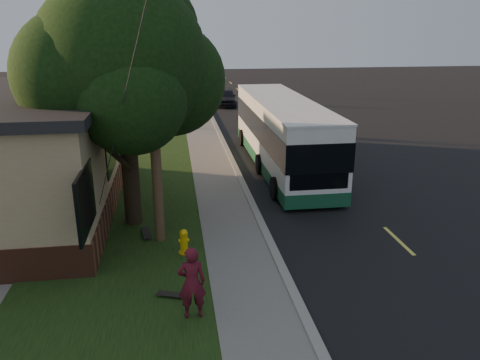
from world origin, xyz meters
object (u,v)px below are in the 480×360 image
object	(u,v)px
skateboard_spare	(174,295)
distant_car	(226,97)
skateboard_main	(146,233)
transit_bus	(282,132)
skateboarder	(192,283)
utility_pole	(152,90)
bare_tree_near	(160,95)
fire_hydrant	(184,241)
traffic_signal	(205,60)
leafy_tree	(124,66)
bare_tree_far	(169,77)
dumpster	(41,154)

from	to	relation	value
skateboard_spare	distant_car	size ratio (longest dim) A/B	0.21
skateboard_spare	skateboard_main	bearing A→B (deg)	102.50
transit_bus	distant_car	world-z (taller)	transit_bus
transit_bus	skateboarder	distance (m)	12.44
utility_pole	bare_tree_near	world-z (taller)	utility_pole
bare_tree_near	transit_bus	bearing A→B (deg)	-59.48
fire_hydrant	distant_car	size ratio (longest dim) A/B	0.18
fire_hydrant	traffic_signal	size ratio (longest dim) A/B	0.13
utility_pole	distant_car	bearing A→B (deg)	78.95
leafy_tree	traffic_signal	size ratio (longest dim) A/B	1.42
skateboarder	skateboard_main	size ratio (longest dim) A/B	1.85
leafy_tree	distant_car	world-z (taller)	leafy_tree
skateboard_spare	leafy_tree	bearing A→B (deg)	104.09
skateboard_main	skateboard_spare	world-z (taller)	skateboard_main
bare_tree_far	transit_bus	bearing A→B (deg)	-76.52
leafy_tree	dumpster	bearing A→B (deg)	124.40
utility_pole	skateboard_spare	xyz separation A→B (m)	(0.38, -3.29, -4.50)
leafy_tree	skateboard_main	bearing A→B (deg)	-71.31
bare_tree_near	skateboard_main	xyz separation A→B (m)	(-0.25, -16.60, -2.02)
bare_tree_far	distant_car	size ratio (longest dim) A/B	0.99
leafy_tree	skateboard_main	xyz separation A→B (m)	(0.42, -1.25, -5.03)
utility_pole	dumpster	distance (m)	10.76
leafy_tree	transit_bus	bearing A→B (deg)	41.84
fire_hydrant	skateboard_main	world-z (taller)	fire_hydrant
skateboard_spare	distant_car	bearing A→B (deg)	80.93
fire_hydrant	leafy_tree	world-z (taller)	leafy_tree
leafy_tree	transit_bus	world-z (taller)	leafy_tree
skateboard_spare	fire_hydrant	bearing A→B (deg)	81.82
utility_pole	bare_tree_near	distance (m)	17.19
fire_hydrant	leafy_tree	distance (m)	5.65
bare_tree_far	skateboard_main	world-z (taller)	bare_tree_far
bare_tree_near	utility_pole	bearing A→B (deg)	-89.34
transit_bus	distant_car	distance (m)	17.98
bare_tree_near	skateboard_spare	bearing A→B (deg)	-88.39
utility_pole	dumpster	size ratio (longest dim) A/B	4.62
bare_tree_far	skateboard_spare	bearing A→B (deg)	-89.88
traffic_signal	skateboard_main	distance (m)	33.01
dumpster	leafy_tree	bearing A→B (deg)	-55.60
leafy_tree	bare_tree_far	size ratio (longest dim) A/B	1.94
skateboarder	skateboard_main	world-z (taller)	skateboarder
leafy_tree	skateboarder	bearing A→B (deg)	-73.92
traffic_signal	distant_car	world-z (taller)	traffic_signal
utility_pole	traffic_signal	size ratio (longest dim) A/B	1.65
fire_hydrant	distant_car	bearing A→B (deg)	80.85
skateboarder	traffic_signal	bearing A→B (deg)	-96.43
leafy_tree	distant_car	xyz separation A→B (m)	(5.80, 23.64, -4.48)
skateboarder	dumpster	distance (m)	14.04
bare_tree_far	dumpster	xyz separation A→B (m)	(-5.79, -20.60, -1.25)
distant_car	leafy_tree	bearing A→B (deg)	-98.06
traffic_signal	skateboard_main	size ratio (longest dim) A/B	5.91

